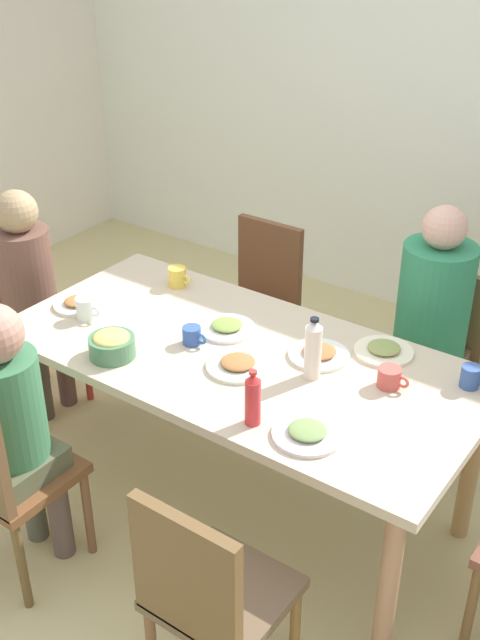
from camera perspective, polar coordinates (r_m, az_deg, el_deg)
name	(u,v)px	position (r m, az deg, el deg)	size (l,w,h in m)	color
ground_plane	(240,499)	(3.57, 0.00, -13.03)	(6.72, 6.72, 0.00)	#CEBE83
wall_back	(463,109)	(4.71, 16.05, 14.70)	(5.84, 0.12, 2.60)	white
dining_table	(240,370)	(3.15, 0.00, -3.70)	(1.95, 0.95, 0.78)	#C6B396
person_0	(11,417)	(2.98, -16.49, -6.86)	(0.30, 0.30, 1.17)	#555644
chair_2	(259,297)	(4.08, 1.38, 1.71)	(0.40, 0.40, 0.90)	brown
chair_3	(21,314)	(4.07, -15.76, 0.39)	(0.40, 0.40, 0.90)	#AF3121
person_3	(29,285)	(3.91, -15.27, 2.51)	(0.30, 0.30, 1.19)	brown
chair_4	(208,594)	(2.52, -2.37, -19.50)	(0.40, 0.40, 0.90)	brown
chair_5	(433,354)	(3.70, 14.00, -2.44)	(0.40, 0.40, 0.90)	brown
person_5	(432,316)	(3.51, 13.90, 0.31)	(0.32, 0.32, 1.26)	#545543
plate_0	(227,327)	(3.25, -0.97, -0.54)	(0.24, 0.24, 0.04)	white
plate_1	(307,433)	(2.66, 4.98, -8.27)	(0.24, 0.24, 0.04)	silver
plate_2	(238,365)	(3.00, -0.15, -3.29)	(0.25, 0.25, 0.04)	silver
plate_3	(78,304)	(3.51, -11.84, 1.19)	(0.21, 0.21, 0.04)	silver
plate_4	(319,354)	(3.08, 5.83, -2.48)	(0.24, 0.24, 0.04)	white
plate_5	(384,350)	(3.14, 10.52, -2.19)	(0.24, 0.24, 0.04)	#EEE4C5
bowl_0	(112,345)	(3.09, -9.40, -1.80)	(0.18, 0.18, 0.10)	#467651
cup_0	(390,378)	(2.93, 10.94, -4.18)	(0.12, 0.09, 0.08)	#C55046
cup_1	(178,277)	(3.61, -4.60, 3.18)	(0.12, 0.08, 0.09)	yellow
cup_2	(192,336)	(3.15, -3.52, -1.15)	(0.11, 0.08, 0.08)	#3253A3
cup_3	(86,308)	(3.38, -11.23, 0.86)	(0.12, 0.09, 0.10)	white
cup_4	(471,377)	(3.00, 16.61, -4.03)	(0.11, 0.07, 0.09)	#375698
bottle_0	(313,349)	(2.90, 5.39, -2.17)	(0.07, 0.07, 0.25)	beige
bottle_1	(253,399)	(2.66, 0.94, -5.81)	(0.06, 0.06, 0.21)	red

